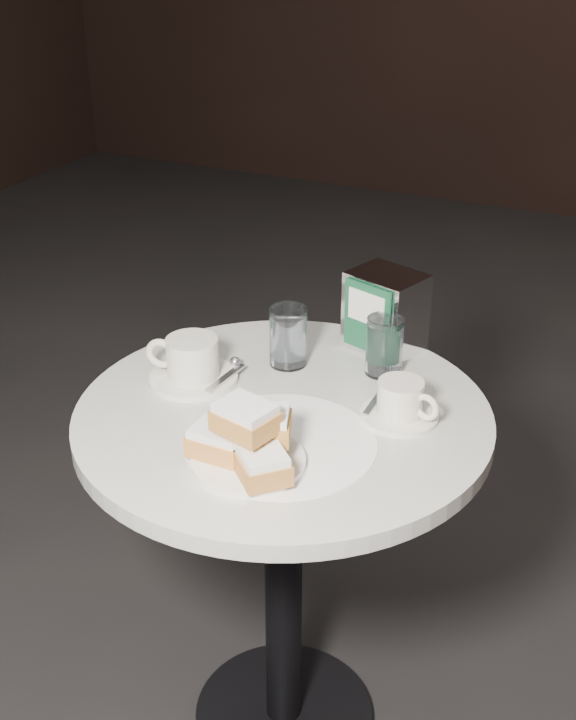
# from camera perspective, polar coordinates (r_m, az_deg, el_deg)

# --- Properties ---
(ground) EXTENTS (7.00, 7.00, 0.00)m
(ground) POSITION_cam_1_polar(r_m,az_deg,el_deg) (2.00, -0.26, -21.79)
(ground) COLOR black
(ground) RESTS_ON ground
(cafe_table) EXTENTS (0.70, 0.70, 0.74)m
(cafe_table) POSITION_cam_1_polar(r_m,az_deg,el_deg) (1.62, -0.31, -9.18)
(cafe_table) COLOR black
(cafe_table) RESTS_ON ground
(sugar_spill) EXTENTS (0.38, 0.38, 0.00)m
(sugar_spill) POSITION_cam_1_polar(r_m,az_deg,el_deg) (1.42, -0.46, -5.26)
(sugar_spill) COLOR white
(sugar_spill) RESTS_ON cafe_table
(beignet_plate) EXTENTS (0.22, 0.22, 0.11)m
(beignet_plate) POSITION_cam_1_polar(r_m,az_deg,el_deg) (1.35, -2.58, -5.29)
(beignet_plate) COLOR white
(beignet_plate) RESTS_ON cafe_table
(coffee_cup_left) EXTENTS (0.18, 0.18, 0.08)m
(coffee_cup_left) POSITION_cam_1_polar(r_m,az_deg,el_deg) (1.59, -6.09, -0.17)
(coffee_cup_left) COLOR white
(coffee_cup_left) RESTS_ON cafe_table
(coffee_cup_right) EXTENTS (0.16, 0.16, 0.07)m
(coffee_cup_right) POSITION_cam_1_polar(r_m,az_deg,el_deg) (1.48, 7.15, -2.69)
(coffee_cup_right) COLOR white
(coffee_cup_right) RESTS_ON cafe_table
(water_glass_left) EXTENTS (0.08, 0.08, 0.11)m
(water_glass_left) POSITION_cam_1_polar(r_m,az_deg,el_deg) (1.63, 0.01, 1.44)
(water_glass_left) COLOR silver
(water_glass_left) RESTS_ON cafe_table
(water_glass_right) EXTENTS (0.08, 0.08, 0.11)m
(water_glass_right) POSITION_cam_1_polar(r_m,az_deg,el_deg) (1.61, 6.11, 0.84)
(water_glass_right) COLOR white
(water_glass_right) RESTS_ON cafe_table
(napkin_dispenser) EXTENTS (0.16, 0.14, 0.15)m
(napkin_dispenser) POSITION_cam_1_polar(r_m,az_deg,el_deg) (1.68, 6.16, 3.04)
(napkin_dispenser) COLOR white
(napkin_dispenser) RESTS_ON cafe_table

